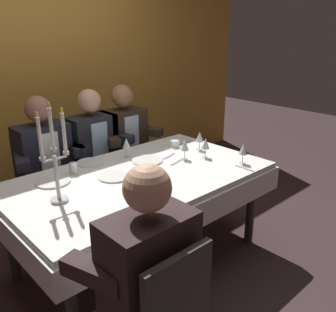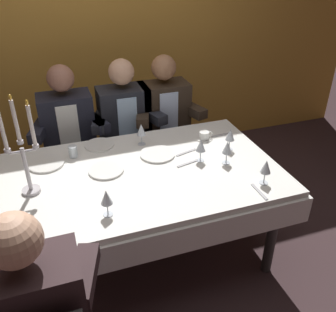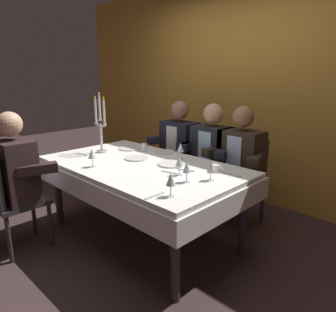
% 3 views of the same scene
% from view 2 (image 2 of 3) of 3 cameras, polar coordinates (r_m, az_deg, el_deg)
% --- Properties ---
extents(ground_plane, '(12.00, 12.00, 0.00)m').
position_cam_2_polar(ground_plane, '(2.89, -4.57, -15.02)').
color(ground_plane, '#3A292B').
extents(back_wall, '(6.00, 0.12, 2.70)m').
position_cam_2_polar(back_wall, '(3.73, -12.54, 18.90)').
color(back_wall, gold).
rests_on(back_wall, ground_plane).
extents(dining_table, '(1.94, 1.14, 0.74)m').
position_cam_2_polar(dining_table, '(2.48, -5.15, -4.90)').
color(dining_table, white).
rests_on(dining_table, ground_plane).
extents(candelabra, '(0.19, 0.11, 0.62)m').
position_cam_2_polar(candelabra, '(2.25, -21.42, 0.20)').
color(candelabra, silver).
rests_on(candelabra, dining_table).
extents(dinner_plate_0, '(0.23, 0.23, 0.01)m').
position_cam_2_polar(dinner_plate_0, '(2.46, -9.52, -2.15)').
color(dinner_plate_0, white).
rests_on(dinner_plate_0, dining_table).
extents(dinner_plate_1, '(0.25, 0.25, 0.01)m').
position_cam_2_polar(dinner_plate_1, '(2.60, -1.63, 0.30)').
color(dinner_plate_1, white).
rests_on(dinner_plate_1, dining_table).
extents(dinner_plate_2, '(0.24, 0.24, 0.01)m').
position_cam_2_polar(dinner_plate_2, '(2.62, -18.25, -1.12)').
color(dinner_plate_2, white).
rests_on(dinner_plate_2, dining_table).
extents(dinner_plate_3, '(0.21, 0.21, 0.01)m').
position_cam_2_polar(dinner_plate_3, '(2.77, -10.52, 1.69)').
color(dinner_plate_3, white).
rests_on(dinner_plate_3, dining_table).
extents(wine_glass_0, '(0.07, 0.07, 0.16)m').
position_cam_2_polar(wine_glass_0, '(2.70, -4.15, 4.01)').
color(wine_glass_0, silver).
rests_on(wine_glass_0, dining_table).
extents(wine_glass_1, '(0.07, 0.07, 0.16)m').
position_cam_2_polar(wine_glass_1, '(2.66, 9.56, 3.16)').
color(wine_glass_1, silver).
rests_on(wine_glass_1, dining_table).
extents(wine_glass_2, '(0.07, 0.07, 0.16)m').
position_cam_2_polar(wine_glass_2, '(2.33, 14.86, -1.71)').
color(wine_glass_2, silver).
rests_on(wine_glass_2, dining_table).
extents(wine_glass_3, '(0.07, 0.07, 0.16)m').
position_cam_2_polar(wine_glass_3, '(2.49, 5.13, 1.54)').
color(wine_glass_3, silver).
rests_on(wine_glass_3, dining_table).
extents(wine_glass_4, '(0.07, 0.07, 0.16)m').
position_cam_2_polar(wine_glass_4, '(2.02, -9.47, -6.39)').
color(wine_glass_4, silver).
rests_on(wine_glass_4, dining_table).
extents(wine_glass_5, '(0.07, 0.07, 0.16)m').
position_cam_2_polar(wine_glass_5, '(2.49, 9.11, 1.20)').
color(wine_glass_5, silver).
rests_on(wine_glass_5, dining_table).
extents(water_tumbler_0, '(0.06, 0.06, 0.08)m').
position_cam_2_polar(water_tumbler_0, '(2.65, -14.43, 0.68)').
color(water_tumbler_0, silver).
rests_on(water_tumbler_0, dining_table).
extents(coffee_cup_0, '(0.13, 0.12, 0.06)m').
position_cam_2_polar(coffee_cup_0, '(2.82, 5.63, 3.10)').
color(coffee_cup_0, white).
rests_on(coffee_cup_0, dining_table).
extents(fork_0, '(0.17, 0.06, 0.01)m').
position_cam_2_polar(fork_0, '(2.63, 2.82, 0.56)').
color(fork_0, '#B7B7BC').
rests_on(fork_0, dining_table).
extents(spoon_1, '(0.02, 0.17, 0.01)m').
position_cam_2_polar(spoon_1, '(2.30, 13.89, -5.36)').
color(spoon_1, '#B7B7BC').
rests_on(spoon_1, dining_table).
extents(fork_2, '(0.17, 0.06, 0.01)m').
position_cam_2_polar(fork_2, '(2.51, 3.08, -1.13)').
color(fork_2, '#B7B7BC').
rests_on(fork_2, dining_table).
extents(fork_3, '(0.17, 0.03, 0.01)m').
position_cam_2_polar(fork_3, '(2.90, 8.23, 3.26)').
color(fork_3, '#B7B7BC').
rests_on(fork_3, dining_table).
extents(seated_diner_1, '(0.63, 0.48, 1.24)m').
position_cam_2_polar(seated_diner_1, '(3.16, -15.22, 4.63)').
color(seated_diner_1, '#2F2D2C').
rests_on(seated_diner_1, ground_plane).
extents(seated_diner_2, '(0.63, 0.48, 1.24)m').
position_cam_2_polar(seated_diner_2, '(3.21, -6.79, 5.97)').
color(seated_diner_2, '#2F2D2C').
rests_on(seated_diner_2, ground_plane).
extents(seated_diner_3, '(0.63, 0.48, 1.24)m').
position_cam_2_polar(seated_diner_3, '(3.30, -0.66, 6.85)').
color(seated_diner_3, '#2F2D2C').
rests_on(seated_diner_3, ground_plane).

